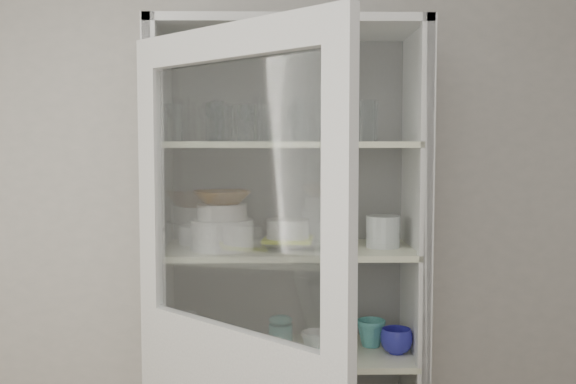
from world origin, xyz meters
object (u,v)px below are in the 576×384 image
at_px(plate_stack_back, 204,234).
at_px(plate_stack_front, 222,234).
at_px(measuring_cups, 260,353).
at_px(goblet_0, 215,119).
at_px(mug_white, 316,345).
at_px(goblet_3, 352,121).
at_px(mug_teal, 371,333).
at_px(glass_platter, 288,244).
at_px(mug_blue, 396,341).
at_px(goblet_2, 295,122).
at_px(teal_jar, 281,334).
at_px(grey_bowl_stack, 383,232).
at_px(cream_bowl, 222,212).
at_px(goblet_1, 251,122).
at_px(pantry_cabinet, 288,324).
at_px(terracotta_bowl, 222,197).
at_px(yellow_trivet, 288,239).
at_px(white_canister, 183,330).
at_px(white_ramekin, 288,229).

bearing_deg(plate_stack_back, plate_stack_front, -61.34).
bearing_deg(measuring_cups, goblet_0, 130.80).
relative_size(mug_white, measuring_cups, 1.22).
relative_size(goblet_3, mug_teal, 1.49).
bearing_deg(glass_platter, mug_teal, 3.12).
height_order(glass_platter, mug_blue, glass_platter).
xyz_separation_m(goblet_2, teal_jar, (-0.06, -0.06, -0.82)).
distance_m(goblet_2, measuring_cups, 0.89).
xyz_separation_m(goblet_0, grey_bowl_stack, (0.65, -0.12, -0.43)).
relative_size(glass_platter, grey_bowl_stack, 2.71).
bearing_deg(teal_jar, cream_bowl, -159.82).
height_order(mug_white, measuring_cups, mug_white).
relative_size(goblet_1, cream_bowl, 0.83).
distance_m(pantry_cabinet, mug_teal, 0.33).
bearing_deg(mug_blue, plate_stack_front, -177.79).
distance_m(cream_bowl, glass_platter, 0.29).
bearing_deg(mug_blue, terracotta_bowl, -177.79).
distance_m(pantry_cabinet, plate_stack_back, 0.49).
bearing_deg(goblet_0, terracotta_bowl, -76.35).
bearing_deg(pantry_cabinet, plate_stack_back, 174.63).
height_order(goblet_3, mug_blue, goblet_3).
xyz_separation_m(yellow_trivet, mug_blue, (0.41, -0.07, -0.38)).
xyz_separation_m(terracotta_bowl, mug_white, (0.35, -0.06, -0.54)).
distance_m(pantry_cabinet, goblet_0, 0.86).
relative_size(goblet_2, mug_blue, 1.27).
xyz_separation_m(terracotta_bowl, white_canister, (-0.16, 0.10, -0.53)).
relative_size(goblet_3, mug_white, 1.53).
distance_m(goblet_3, yellow_trivet, 0.53).
relative_size(grey_bowl_stack, mug_blue, 1.06).
height_order(terracotta_bowl, grey_bowl_stack, terracotta_bowl).
xyz_separation_m(terracotta_bowl, teal_jar, (0.22, 0.08, -0.54)).
height_order(pantry_cabinet, plate_stack_back, pantry_cabinet).
bearing_deg(white_ramekin, terracotta_bowl, -163.41).
distance_m(goblet_2, plate_stack_front, 0.52).
bearing_deg(mug_white, cream_bowl, -165.28).
xyz_separation_m(pantry_cabinet, goblet_1, (-0.14, 0.02, 0.80)).
bearing_deg(goblet_0, yellow_trivet, -18.30).
bearing_deg(mug_teal, mug_blue, -44.47).
relative_size(goblet_1, grey_bowl_stack, 1.20).
distance_m(yellow_trivet, measuring_cups, 0.44).
xyz_separation_m(yellow_trivet, teal_jar, (-0.03, 0.01, -0.37)).
xyz_separation_m(goblet_1, mug_teal, (0.47, -0.05, -0.82)).
bearing_deg(white_canister, goblet_3, 6.47).
relative_size(white_ramekin, teal_jar, 1.50).
distance_m(goblet_2, white_canister, 0.92).
distance_m(plate_stack_back, measuring_cups, 0.51).
bearing_deg(pantry_cabinet, mug_blue, -16.49).
relative_size(plate_stack_back, terracotta_bowl, 0.94).
distance_m(goblet_0, goblet_2, 0.32).
bearing_deg(terracotta_bowl, measuring_cups, -16.07).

